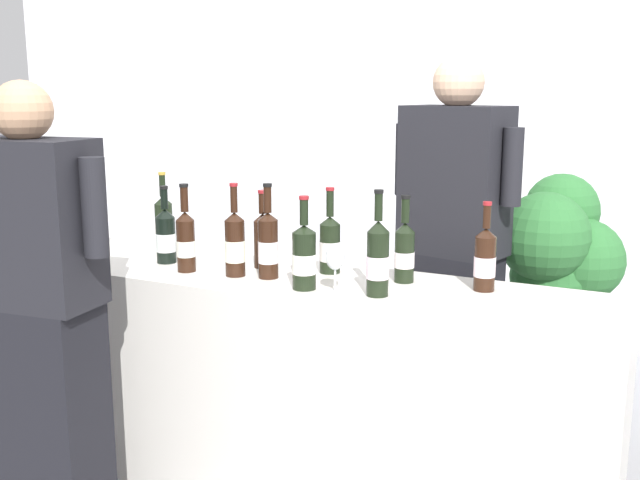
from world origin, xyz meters
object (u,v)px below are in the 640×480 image
(wine_bottle_0, at_px, (164,223))
(potted_shrub, at_px, (557,268))
(wine_bottle_5, at_px, (186,240))
(wine_bottle_8, at_px, (166,236))
(wine_bottle_1, at_px, (268,245))
(wine_bottle_11, at_px, (304,257))
(wine_bottle_4, at_px, (330,244))
(person_guest, at_px, (40,336))
(wine_bottle_7, at_px, (94,219))
(wine_bottle_10, at_px, (378,258))
(wine_bottle_3, at_px, (404,251))
(person_server, at_px, (452,274))
(wine_bottle_2, at_px, (235,244))
(wine_bottle_6, at_px, (485,259))
(wine_glass, at_px, (335,259))
(wine_bottle_9, at_px, (263,238))

(wine_bottle_0, distance_m, potted_shrub, 1.73)
(wine_bottle_5, distance_m, wine_bottle_8, 0.18)
(wine_bottle_1, xyz_separation_m, wine_bottle_11, (0.19, -0.08, -0.01))
(wine_bottle_4, bearing_deg, person_guest, -134.39)
(wine_bottle_7, bearing_deg, wine_bottle_10, -6.15)
(wine_bottle_7, bearing_deg, wine_bottle_8, -8.74)
(wine_bottle_3, xyz_separation_m, wine_bottle_10, (-0.02, -0.21, 0.02))
(wine_bottle_3, xyz_separation_m, person_server, (0.03, 0.51, -0.19))
(wine_bottle_2, bearing_deg, wine_bottle_6, 12.93)
(wine_bottle_4, height_order, person_guest, person_guest)
(wine_bottle_4, xyz_separation_m, wine_glass, (0.14, -0.25, 0.01))
(wine_bottle_0, height_order, person_server, person_server)
(wine_bottle_10, xyz_separation_m, person_guest, (-1.01, -0.53, -0.26))
(wine_bottle_9, xyz_separation_m, person_server, (0.60, 0.54, -0.20))
(wine_bottle_10, xyz_separation_m, person_server, (0.05, 0.72, -0.21))
(wine_bottle_7, height_order, wine_bottle_9, wine_bottle_7)
(wine_bottle_8, bearing_deg, wine_bottle_3, 7.72)
(person_guest, bearing_deg, wine_bottle_4, 45.61)
(wine_bottle_3, height_order, wine_bottle_5, wine_bottle_5)
(wine_bottle_4, height_order, wine_bottle_10, wine_bottle_10)
(wine_bottle_10, bearing_deg, potted_shrub, 68.19)
(wine_bottle_5, distance_m, wine_bottle_6, 1.11)
(wine_bottle_2, bearing_deg, wine_bottle_4, 33.73)
(wine_bottle_5, height_order, wine_bottle_10, wine_bottle_10)
(wine_bottle_1, bearing_deg, person_guest, -134.27)
(wine_bottle_5, relative_size, wine_glass, 1.97)
(wine_bottle_1, relative_size, wine_bottle_5, 1.04)
(wine_bottle_0, distance_m, wine_bottle_2, 0.56)
(wine_bottle_4, distance_m, wine_bottle_5, 0.55)
(wine_bottle_0, xyz_separation_m, wine_bottle_7, (-0.29, -0.10, 0.01))
(wine_bottle_5, relative_size, wine_bottle_7, 0.99)
(wine_bottle_2, relative_size, wine_bottle_10, 0.97)
(wine_bottle_8, height_order, person_guest, person_guest)
(wine_bottle_3, xyz_separation_m, wine_bottle_5, (-0.80, -0.21, 0.01))
(wine_bottle_0, bearing_deg, wine_bottle_5, -40.45)
(wine_bottle_1, distance_m, wine_bottle_7, 0.93)
(wine_bottle_4, relative_size, potted_shrub, 0.26)
(wine_bottle_0, height_order, wine_glass, wine_bottle_0)
(wine_bottle_3, distance_m, potted_shrub, 0.98)
(wine_bottle_10, distance_m, wine_glass, 0.15)
(wine_bottle_11, height_order, person_guest, person_guest)
(wine_bottle_3, distance_m, wine_bottle_5, 0.83)
(wine_bottle_6, height_order, wine_bottle_7, wine_bottle_7)
(wine_bottle_6, bearing_deg, wine_bottle_3, -177.62)
(wine_bottle_8, relative_size, person_server, 0.18)
(wine_bottle_0, bearing_deg, person_guest, -84.84)
(wine_bottle_3, bearing_deg, wine_bottle_2, -162.22)
(wine_bottle_7, relative_size, wine_bottle_8, 1.09)
(wine_glass, bearing_deg, wine_bottle_7, 171.82)
(wine_bottle_8, distance_m, person_server, 1.20)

